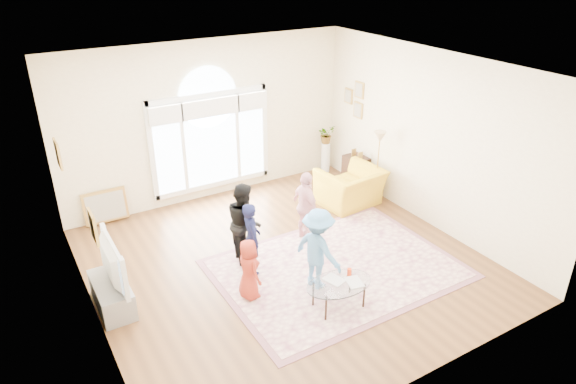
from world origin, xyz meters
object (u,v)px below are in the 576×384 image
tv_console (112,295)px  armchair (350,187)px  area_rug (337,269)px  coffee_table (339,284)px  television (107,263)px

tv_console → armchair: (4.93, 0.86, 0.17)m
tv_console → armchair: 5.01m
area_rug → coffee_table: (-0.55, -0.79, 0.39)m
area_rug → television: (-3.35, 0.89, 0.74)m
television → coffee_table: (2.80, -1.68, -0.36)m
area_rug → television: 3.55m
television → coffee_table: size_ratio=1.12×
coffee_table → armchair: bearing=54.2°
coffee_table → area_rug: bearing=59.2°
area_rug → coffee_table: bearing=-124.9°
area_rug → television: television is taller
tv_console → armchair: bearing=9.9°
area_rug → armchair: 2.39m
tv_console → armchair: size_ratio=0.86×
television → area_rug: bearing=-14.9°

